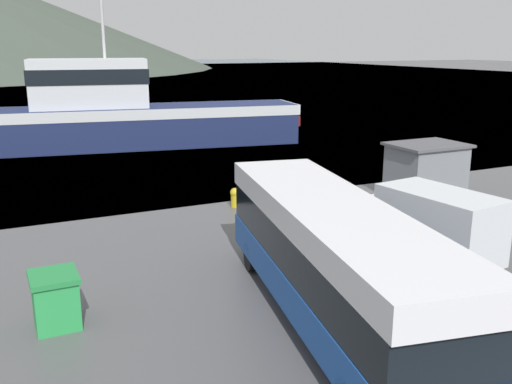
% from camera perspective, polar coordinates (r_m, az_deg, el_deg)
% --- Properties ---
extents(water_surface, '(240.00, 240.00, 0.00)m').
position_cam_1_polar(water_surface, '(143.59, -23.02, 10.65)').
color(water_surface, '#3D5160').
rests_on(water_surface, ground).
extents(tour_bus, '(4.62, 11.36, 3.18)m').
position_cam_1_polar(tour_bus, '(14.57, 7.57, -6.39)').
color(tour_bus, '#194799').
rests_on(tour_bus, ground).
extents(delivery_van, '(2.67, 5.74, 2.46)m').
position_cam_1_polar(delivery_van, '(19.56, 16.57, -2.95)').
color(delivery_van, silver).
rests_on(delivery_van, ground).
extents(fishing_boat, '(24.41, 8.27, 12.89)m').
position_cam_1_polar(fishing_boat, '(40.86, -13.51, 7.51)').
color(fishing_boat, '#19234C').
rests_on(fishing_boat, water_surface).
extents(storage_bin, '(1.17, 1.28, 1.41)m').
position_cam_1_polar(storage_bin, '(15.52, -19.41, -10.11)').
color(storage_bin, green).
rests_on(storage_bin, ground).
extents(dock_kiosk, '(3.37, 2.59, 2.57)m').
position_cam_1_polar(dock_kiosk, '(27.53, 16.61, 2.05)').
color(dock_kiosk, slate).
rests_on(dock_kiosk, ground).
extents(small_boat, '(6.10, 5.53, 0.87)m').
position_cam_1_polar(small_boat, '(47.95, 2.17, 6.71)').
color(small_boat, maroon).
rests_on(small_boat, water_surface).
extents(mooring_bollard, '(0.43, 0.43, 0.86)m').
position_cam_1_polar(mooring_bollard, '(25.10, -2.11, -0.48)').
color(mooring_bollard, '#B29919').
rests_on(mooring_bollard, ground).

